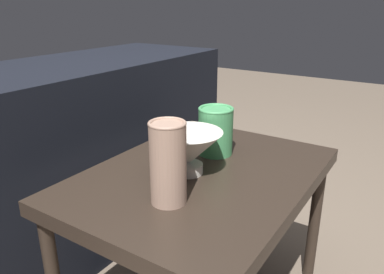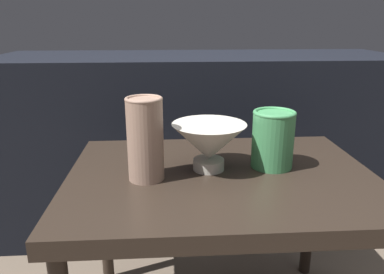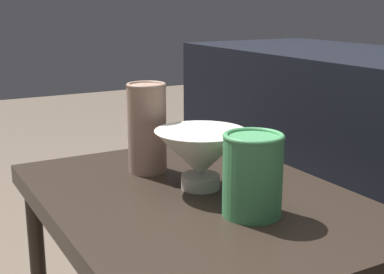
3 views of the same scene
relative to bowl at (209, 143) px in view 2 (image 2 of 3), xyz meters
name	(u,v)px [view 2 (image 2 of 3)]	position (x,y,z in m)	size (l,w,h in m)	color
table	(221,191)	(0.03, -0.02, -0.12)	(0.74, 0.54, 0.48)	#2D231C
couch_backdrop	(199,141)	(0.03, 0.62, -0.20)	(1.55, 0.50, 0.70)	black
bowl	(209,143)	(0.00, 0.00, 0.00)	(0.18, 0.18, 0.12)	silver
vase_textured_left	(145,138)	(-0.15, -0.05, 0.03)	(0.08, 0.08, 0.19)	tan
vase_colorful_right	(273,138)	(0.16, 0.01, 0.01)	(0.10, 0.10, 0.14)	#47995B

